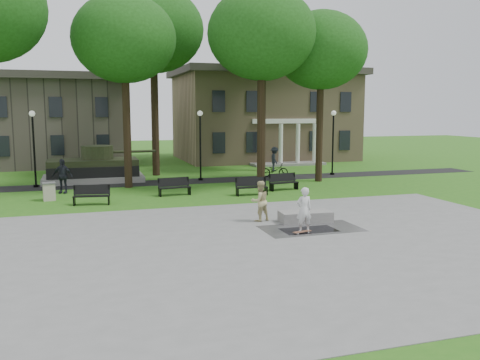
% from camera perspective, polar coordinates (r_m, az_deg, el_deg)
% --- Properties ---
extents(ground, '(120.00, 120.00, 0.00)m').
position_cam_1_polar(ground, '(23.00, 1.31, -4.10)').
color(ground, '#275F16').
rests_on(ground, ground).
extents(plaza, '(22.00, 16.00, 0.02)m').
position_cam_1_polar(plaza, '(18.46, 6.35, -7.12)').
color(plaza, gray).
rests_on(plaza, ground).
extents(footpath, '(44.00, 2.60, 0.01)m').
position_cam_1_polar(footpath, '(34.41, -5.13, -0.12)').
color(footpath, black).
rests_on(footpath, ground).
extents(building_right, '(17.00, 12.00, 8.60)m').
position_cam_1_polar(building_right, '(50.34, 2.60, 7.37)').
color(building_right, '#9E8460').
rests_on(building_right, ground).
extents(building_left, '(15.00, 10.00, 7.20)m').
position_cam_1_polar(building_left, '(47.96, -22.07, 5.89)').
color(building_left, '#4C443D').
rests_on(building_left, ground).
extents(tree_1, '(6.20, 6.20, 11.63)m').
position_cam_1_polar(tree_1, '(32.19, -12.87, 15.15)').
color(tree_1, black).
rests_on(tree_1, ground).
extents(tree_2, '(6.60, 6.60, 12.16)m').
position_cam_1_polar(tree_2, '(32.00, 2.44, 16.03)').
color(tree_2, black).
rests_on(tree_2, ground).
extents(tree_3, '(6.00, 6.00, 11.19)m').
position_cam_1_polar(tree_3, '(34.58, 9.10, 14.13)').
color(tree_3, black).
rests_on(tree_3, ground).
extents(tree_4, '(7.20, 7.20, 13.50)m').
position_cam_1_polar(tree_4, '(38.08, -9.74, 16.24)').
color(tree_4, black).
rests_on(tree_4, ground).
extents(tree_5, '(6.40, 6.40, 12.44)m').
position_cam_1_polar(tree_5, '(40.52, 2.59, 14.80)').
color(tree_5, black).
rests_on(tree_5, ground).
extents(lamp_left, '(0.36, 0.36, 4.73)m').
position_cam_1_polar(lamp_left, '(33.77, -22.16, 3.93)').
color(lamp_left, black).
rests_on(lamp_left, ground).
extents(lamp_mid, '(0.36, 0.36, 4.73)m').
position_cam_1_polar(lamp_mid, '(34.54, -4.48, 4.56)').
color(lamp_mid, black).
rests_on(lamp_mid, ground).
extents(lamp_right, '(0.36, 0.36, 4.73)m').
position_cam_1_polar(lamp_right, '(38.05, 10.41, 4.76)').
color(lamp_right, black).
rests_on(lamp_right, ground).
extents(tank_monument, '(7.45, 3.40, 2.40)m').
position_cam_1_polar(tank_monument, '(35.52, -16.08, 1.23)').
color(tank_monument, gray).
rests_on(tank_monument, ground).
extents(puddle, '(2.20, 1.20, 0.00)m').
position_cam_1_polar(puddle, '(20.51, 7.74, -5.59)').
color(puddle, black).
rests_on(puddle, plaza).
extents(concrete_block, '(2.27, 1.17, 0.45)m').
position_cam_1_polar(concrete_block, '(21.96, 7.36, -4.09)').
color(concrete_block, gray).
rests_on(concrete_block, plaza).
extents(skateboard, '(0.81, 0.39, 0.07)m').
position_cam_1_polar(skateboard, '(19.97, 6.99, -5.85)').
color(skateboard, brown).
rests_on(skateboard, plaza).
extents(skateboarder, '(0.66, 0.44, 1.78)m').
position_cam_1_polar(skateboarder, '(19.98, 7.19, -3.34)').
color(skateboarder, silver).
rests_on(skateboarder, plaza).
extents(friend_watching, '(0.97, 0.83, 1.75)m').
position_cam_1_polar(friend_watching, '(21.80, 2.24, -2.38)').
color(friend_watching, tan).
rests_on(friend_watching, plaza).
extents(pedestrian_walker, '(1.26, 0.86, 1.99)m').
position_cam_1_polar(pedestrian_walker, '(30.93, -19.32, 0.42)').
color(pedestrian_walker, black).
rests_on(pedestrian_walker, ground).
extents(cyclist, '(2.05, 1.20, 2.17)m').
position_cam_1_polar(cyclist, '(36.30, 3.89, 1.71)').
color(cyclist, black).
rests_on(cyclist, ground).
extents(park_bench_0, '(1.85, 0.81, 1.00)m').
position_cam_1_polar(park_bench_0, '(26.82, -16.35, -1.56)').
color(park_bench_0, black).
rests_on(park_bench_0, ground).
extents(park_bench_1, '(1.84, 0.70, 1.00)m').
position_cam_1_polar(park_bench_1, '(28.77, -7.38, -0.69)').
color(park_bench_1, black).
rests_on(park_bench_1, ground).
extents(park_bench_2, '(1.81, 0.57, 1.00)m').
position_cam_1_polar(park_bench_2, '(28.63, 1.27, -0.67)').
color(park_bench_2, black).
rests_on(park_bench_2, ground).
extents(park_bench_3, '(1.85, 0.78, 1.00)m').
position_cam_1_polar(park_bench_3, '(30.57, 4.90, -0.15)').
color(park_bench_3, black).
rests_on(park_bench_3, ground).
extents(trash_bin, '(0.73, 0.73, 0.96)m').
position_cam_1_polar(trash_bin, '(28.79, -20.65, -1.20)').
color(trash_bin, '#BCB29A').
rests_on(trash_bin, ground).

